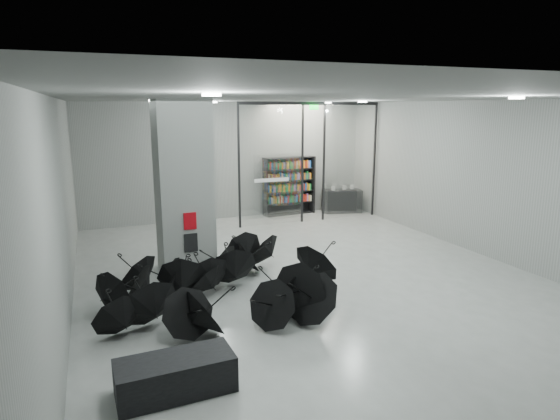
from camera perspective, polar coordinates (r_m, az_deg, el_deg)
name	(u,v)px	position (r m, az deg, el deg)	size (l,w,h in m)	color
room	(320,155)	(9.95, 4.84, 6.58)	(14.00, 14.02, 4.01)	gray
column	(184,188)	(11.17, -11.52, 2.63)	(1.20, 1.20, 4.00)	slate
fire_cabinet	(190,221)	(10.70, -10.77, -1.31)	(0.28, 0.04, 0.38)	#A50A07
info_panel	(191,243)	(10.83, -10.66, -3.88)	(0.30, 0.03, 0.42)	black
exit_sign	(314,107)	(15.72, 4.10, 12.21)	(0.30, 0.06, 0.15)	#0CE533
glass_partition	(310,157)	(15.98, 3.67, 6.33)	(5.06, 0.08, 4.00)	silver
bench	(176,375)	(6.96, -12.45, -18.85)	(1.57, 0.67, 0.51)	black
bookshelf	(289,186)	(17.16, 1.11, 2.92)	(1.90, 0.38, 2.09)	black
shop_counter	(342,201)	(17.72, 7.44, 1.08)	(1.41, 0.57, 0.85)	black
umbrella_cluster	(226,289)	(9.53, -6.56, -9.45)	(5.46, 4.41, 1.29)	black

